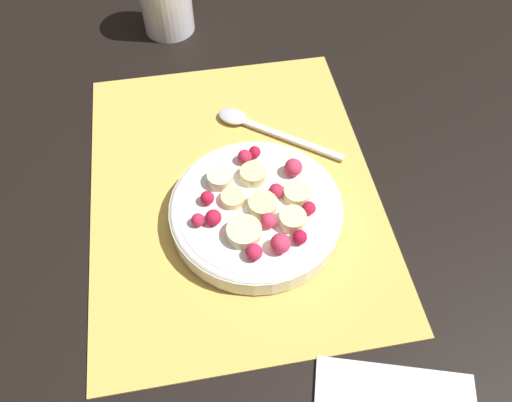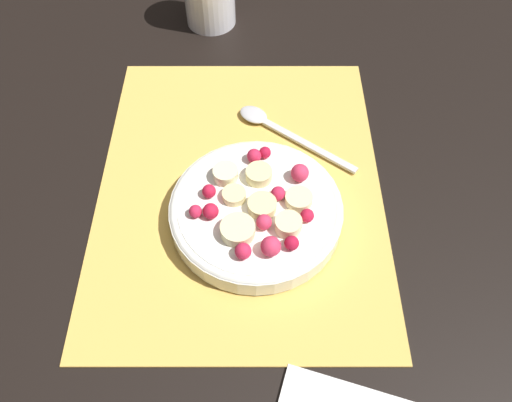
{
  "view_description": "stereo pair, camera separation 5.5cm",
  "coord_description": "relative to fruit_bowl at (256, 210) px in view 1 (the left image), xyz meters",
  "views": [
    {
      "loc": [
        0.36,
        -0.04,
        0.49
      ],
      "look_at": [
        0.05,
        0.02,
        0.04
      ],
      "focal_mm": 35.0,
      "sensor_mm": 36.0,
      "label": 1
    },
    {
      "loc": [
        0.37,
        0.02,
        0.49
      ],
      "look_at": [
        0.05,
        0.02,
        0.04
      ],
      "focal_mm": 35.0,
      "sensor_mm": 36.0,
      "label": 2
    }
  ],
  "objects": [
    {
      "name": "placemat",
      "position": [
        -0.05,
        -0.02,
        -0.02
      ],
      "size": [
        0.44,
        0.34,
        0.01
      ],
      "color": "#E0B251",
      "rests_on": "ground_plane"
    },
    {
      "name": "fruit_bowl",
      "position": [
        0.0,
        0.0,
        0.0
      ],
      "size": [
        0.2,
        0.2,
        0.05
      ],
      "color": "silver",
      "rests_on": "placemat"
    },
    {
      "name": "spoon",
      "position": [
        -0.14,
        0.02,
        -0.01
      ],
      "size": [
        0.12,
        0.15,
        0.01
      ],
      "rotation": [
        0.0,
        0.0,
        4.07
      ],
      "color": "silver",
      "rests_on": "placemat"
    },
    {
      "name": "ground_plane",
      "position": [
        -0.05,
        -0.02,
        -0.02
      ],
      "size": [
        3.0,
        3.0,
        0.0
      ],
      "primitive_type": "plane",
      "color": "black"
    }
  ]
}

